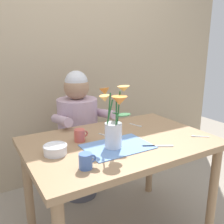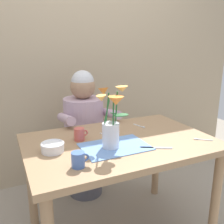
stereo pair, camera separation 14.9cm
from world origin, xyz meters
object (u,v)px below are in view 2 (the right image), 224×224
object	(u,v)px
seated_person	(84,136)
tea_cup	(80,134)
ceramic_mug	(78,160)
dinner_knife	(156,148)
flower_vase	(111,122)
ceramic_bowl	(53,147)

from	to	relation	value
seated_person	tea_cup	size ratio (longest dim) A/B	12.20
tea_cup	ceramic_mug	world-z (taller)	same
tea_cup	dinner_knife	bearing A→B (deg)	-40.32
flower_vase	ceramic_mug	distance (m)	0.32
flower_vase	ceramic_bowl	size ratio (longest dim) A/B	2.70
ceramic_bowl	tea_cup	distance (m)	0.22
ceramic_mug	ceramic_bowl	bearing A→B (deg)	108.12
tea_cup	flower_vase	bearing A→B (deg)	-55.56
flower_vase	ceramic_bowl	distance (m)	0.37
ceramic_mug	flower_vase	bearing A→B (deg)	30.82
dinner_knife	flower_vase	bearing A→B (deg)	-179.46
flower_vase	tea_cup	size ratio (longest dim) A/B	3.95
seated_person	ceramic_bowl	size ratio (longest dim) A/B	8.35
flower_vase	ceramic_mug	bearing A→B (deg)	-149.18
seated_person	flower_vase	distance (m)	0.79
ceramic_mug	dinner_knife	bearing A→B (deg)	3.56
ceramic_bowl	dinner_knife	size ratio (longest dim) A/B	0.72
dinner_knife	tea_cup	xyz separation A→B (m)	(-0.38, 0.32, 0.04)
flower_vase	ceramic_bowl	world-z (taller)	flower_vase
ceramic_bowl	ceramic_mug	size ratio (longest dim) A/B	1.46
flower_vase	dinner_knife	xyz separation A→B (m)	(0.24, -0.12, -0.16)
flower_vase	ceramic_mug	size ratio (longest dim) A/B	3.95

